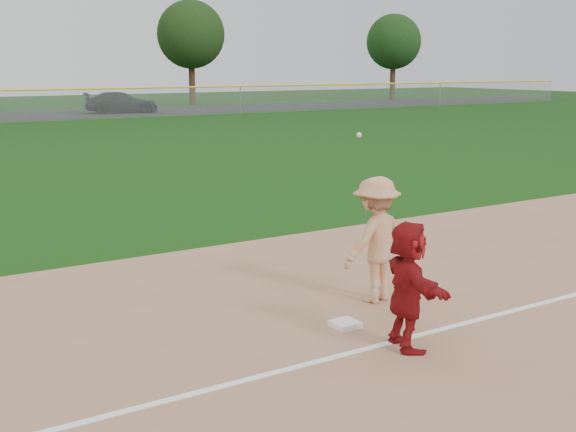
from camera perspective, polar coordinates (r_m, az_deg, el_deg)
ground at (r=10.06m, az=4.60°, el=-8.76°), size 160.00×160.00×0.00m
foul_line at (r=9.47m, az=7.53°, el=-10.02°), size 60.00×0.10×0.01m
first_base at (r=10.01m, az=4.52°, el=-8.52°), size 0.35×0.35×0.08m
base_runner at (r=9.16m, az=9.45°, el=-5.42°), size 0.94×1.60×1.65m
car_right at (r=56.07m, az=-13.06°, el=8.74°), size 5.73×3.37×1.56m
first_base_play at (r=10.88m, az=6.96°, el=-1.87°), size 1.34×0.92×2.61m
tree_3 at (r=66.42m, az=-7.69°, el=14.02°), size 6.00×6.00×9.19m
tree_4 at (r=76.95m, az=8.35°, el=13.45°), size 5.60×5.60×8.67m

